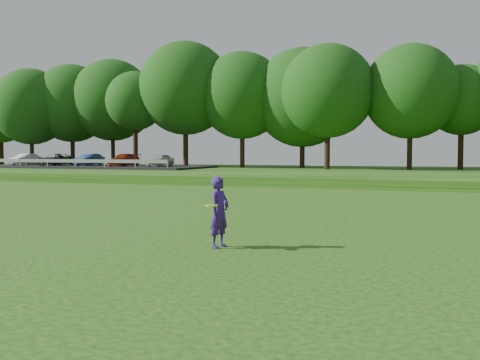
% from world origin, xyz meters
% --- Properties ---
extents(ground, '(140.00, 140.00, 0.00)m').
position_xyz_m(ground, '(0.00, 0.00, 0.00)').
color(ground, '#16440D').
rests_on(ground, ground).
extents(berm, '(130.00, 30.00, 0.60)m').
position_xyz_m(berm, '(0.00, 34.00, 0.30)').
color(berm, '#16440D').
rests_on(berm, ground).
extents(walking_path, '(130.00, 1.60, 0.04)m').
position_xyz_m(walking_path, '(0.00, 20.00, 0.02)').
color(walking_path, gray).
rests_on(walking_path, ground).
extents(treeline, '(104.00, 7.00, 15.00)m').
position_xyz_m(treeline, '(0.00, 38.00, 8.10)').
color(treeline, '#1F4810').
rests_on(treeline, berm).
extents(parking_lot, '(24.00, 9.00, 1.38)m').
position_xyz_m(parking_lot, '(-24.06, 32.81, 1.03)').
color(parking_lot, black).
rests_on(parking_lot, berm).
extents(woman, '(0.49, 0.78, 1.59)m').
position_xyz_m(woman, '(4.02, -0.59, 0.79)').
color(woman, navy).
rests_on(woman, ground).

